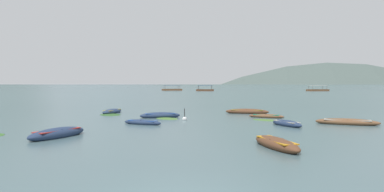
{
  "coord_description": "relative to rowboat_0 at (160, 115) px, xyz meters",
  "views": [
    {
      "loc": [
        0.79,
        -9.13,
        3.12
      ],
      "look_at": [
        -1.18,
        40.34,
        1.27
      ],
      "focal_mm": 31.59,
      "sensor_mm": 36.0,
      "label": 1
    }
  ],
  "objects": [
    {
      "name": "mooring_buoy",
      "position": [
        2.36,
        -2.1,
        -0.09
      ],
      "size": [
        0.42,
        0.42,
        1.11
      ],
      "color": "silver",
      "rests_on": "ground"
    },
    {
      "name": "mountain_3",
      "position": [
        872.34,
        1814.71,
        143.54
      ],
      "size": [
        868.17,
        868.17,
        287.46
      ],
      "primitive_type": "cone",
      "color": "slate",
      "rests_on": "ground"
    },
    {
      "name": "ground_plane",
      "position": [
        3.34,
        1478.54,
        -0.19
      ],
      "size": [
        6000.0,
        6000.0,
        0.0
      ],
      "primitive_type": "plane",
      "color": "#476066"
    },
    {
      "name": "weed_patch_3",
      "position": [
        -5.33,
        2.51,
        -0.19
      ],
      "size": [
        3.06,
        3.4,
        0.14
      ],
      "primitive_type": "ellipsoid",
      "rotation": [
        0.0,
        0.0,
        2.08
      ],
      "color": "#2D5628",
      "rests_on": "ground"
    },
    {
      "name": "rowboat_6",
      "position": [
        -5.68,
        4.45,
        -0.02
      ],
      "size": [
        1.78,
        3.91,
        0.55
      ],
      "color": "navy",
      "rests_on": "ground"
    },
    {
      "name": "rowboat_3",
      "position": [
        8.47,
        4.56,
        0.0
      ],
      "size": [
        4.6,
        1.92,
        0.62
      ],
      "color": "brown",
      "rests_on": "ground"
    },
    {
      "name": "rowboat_2",
      "position": [
        10.14,
        -5.56,
        -0.03
      ],
      "size": [
        2.19,
        3.23,
        0.52
      ],
      "color": "navy",
      "rests_on": "ground"
    },
    {
      "name": "rowboat_1",
      "position": [
        -0.66,
        -5.11,
        -0.05
      ],
      "size": [
        3.27,
        1.9,
        0.46
      ],
      "color": "navy",
      "rests_on": "ground"
    },
    {
      "name": "rowboat_5",
      "position": [
        9.7,
        0.39,
        -0.06
      ],
      "size": [
        3.29,
        1.99,
        0.41
      ],
      "color": "brown",
      "rests_on": "ground"
    },
    {
      "name": "ferry_0",
      "position": [
        3.99,
        107.79,
        0.26
      ],
      "size": [
        7.29,
        2.83,
        2.54
      ],
      "color": "brown",
      "rests_on": "ground"
    },
    {
      "name": "rowboat_0",
      "position": [
        0.0,
        0.0,
        0.0
      ],
      "size": [
        3.86,
        2.12,
        0.62
      ],
      "color": "navy",
      "rests_on": "ground"
    },
    {
      "name": "rowboat_4",
      "position": [
        7.58,
        -14.17,
        0.0
      ],
      "size": [
        2.18,
        3.97,
        0.62
      ],
      "color": "brown",
      "rests_on": "ground"
    },
    {
      "name": "weed_patch_0",
      "position": [
        9.38,
        -1.94,
        -0.19
      ],
      "size": [
        2.87,
        2.56,
        0.14
      ],
      "primitive_type": "ellipsoid",
      "rotation": [
        0.0,
        0.0,
        2.51
      ],
      "color": "#477033",
      "rests_on": "ground"
    },
    {
      "name": "ferry_2",
      "position": [
        50.02,
        109.14,
        0.25
      ],
      "size": [
        9.79,
        6.38,
        2.54
      ],
      "color": "brown",
      "rests_on": "ground"
    },
    {
      "name": "weed_patch_2",
      "position": [
        0.74,
        -0.96,
        -0.19
      ],
      "size": [
        2.78,
        2.71,
        0.14
      ],
      "primitive_type": "ellipsoid",
      "rotation": [
        0.0,
        0.0,
        0.84
      ],
      "color": "#477033",
      "rests_on": "ground"
    },
    {
      "name": "mountain_2",
      "position": [
        363.94,
        1583.84,
        236.87
      ],
      "size": [
        1382.02,
        1382.02,
        474.13
      ],
      "primitive_type": "cone",
      "color": "#4C5B56",
      "rests_on": "ground"
    },
    {
      "name": "mountain_1",
      "position": [
        -431.34,
        1543.98,
        168.51
      ],
      "size": [
        831.3,
        831.3,
        337.4
      ],
      "primitive_type": "cone",
      "color": "slate",
      "rests_on": "ground"
    },
    {
      "name": "ferry_1",
      "position": [
        -10.5,
        116.72,
        0.25
      ],
      "size": [
        9.14,
        6.03,
        2.54
      ],
      "color": "brown",
      "rests_on": "ground"
    },
    {
      "name": "rowboat_7",
      "position": [
        14.92,
        -4.58,
        -0.01
      ],
      "size": [
        4.7,
        2.66,
        0.57
      ],
      "color": "brown",
      "rests_on": "ground"
    },
    {
      "name": "rowboat_8",
      "position": [
        -4.44,
        -11.46,
        0.02
      ],
      "size": [
        2.68,
        4.09,
        0.7
      ],
      "color": "navy",
      "rests_on": "ground"
    }
  ]
}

